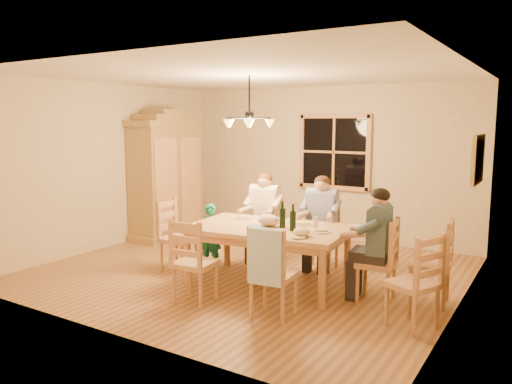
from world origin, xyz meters
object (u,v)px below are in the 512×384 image
Objects in this scene: chair_end_left at (179,249)px; chair_near_right at (273,289)px; adult_slate_man at (378,230)px; wine_bottle_a at (283,214)px; chandelier at (249,122)px; chair_spare_front at (412,299)px; chair_far_left at (264,242)px; adult_plaid_man at (322,211)px; chair_near_left at (195,276)px; child at (211,236)px; armoire at (166,179)px; dining_table at (268,234)px; chair_end_right at (376,276)px; adult_woman at (264,206)px; chair_spare_back at (430,278)px; wine_bottle_b at (293,217)px; chair_far_right at (321,248)px.

chair_near_right is at bearing 63.43° from chair_end_left.
wine_bottle_a is at bearing 88.78° from adult_slate_man.
chair_spare_front is at bearing -17.82° from chandelier.
adult_plaid_man is at bearing -180.00° from chair_far_left.
chandelier is 0.78× the size of chair_near_right.
chandelier is 2.24m from chair_near_left.
child is at bearing -160.39° from chandelier.
dining_table is (2.94, -1.36, -0.39)m from armoire.
chair_end_left is 3.00× the size of wine_bottle_a.
chair_spare_front is (1.75, -0.46, -0.62)m from wine_bottle_a.
armoire reaches higher than chair_near_left.
dining_table is 2.12× the size of chair_end_right.
armoire reaches higher than wine_bottle_a.
adult_woman is (0.00, 0.00, 0.54)m from chair_far_left.
chair_near_right is 1.40m from adult_slate_man.
chair_spare_back is (2.45, 0.01, -1.77)m from chandelier.
chair_spare_back is (1.64, -0.59, -0.54)m from adult_plaid_man.
chair_end_left is at bearing 46.74° from adult_woman.
adult_slate_man reaches higher than chair_near_right.
chair_spare_front is 1.00× the size of chair_spare_back.
chair_end_left is at bearing 133.26° from chair_near_left.
wine_bottle_b reaches higher than chair_end_right.
armoire is 2.30m from child.
chair_near_right is 1.19m from wine_bottle_a.
chair_end_right and chair_spare_front have the same top height.
adult_slate_man is at bearing 69.34° from chair_spare_front.
wine_bottle_b is at bearing 86.55° from chair_end_left.
chair_near_right and chair_end_left have the same top height.
child is at bearing 83.39° from chair_end_right.
wine_bottle_b is at bearing -23.27° from armoire.
chair_spare_back is at bearing 163.08° from chair_far_left.
adult_plaid_man reaches higher than child.
wine_bottle_a is at bearing -19.35° from child.
child is (-2.43, 0.05, -0.37)m from adult_slate_man.
chair_end_left is 3.00× the size of wine_bottle_b.
wine_bottle_a is at bearing 54.76° from chair_near_left.
chair_far_left is 0.89m from chair_far_right.
dining_table is at bearing 117.90° from chair_far_left.
chair_far_left is 2.84m from chair_spare_front.
adult_woman is at bearing 136.74° from chair_end_left.
adult_plaid_man reaches higher than chair_spare_back.
child is (-2.43, 0.05, 0.16)m from chair_end_right.
chair_far_right is at bearing 17.44° from child.
chair_far_right is 1.00× the size of chair_near_left.
dining_table is 1.43m from chair_end_left.
chair_far_right reaches higher than child.
chandelier reaches higher than chair_near_left.
chair_end_left is at bearing -149.64° from chandelier.
chair_near_right and chair_spare_front have the same top height.
chair_near_left and chair_spare_front have the same top height.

